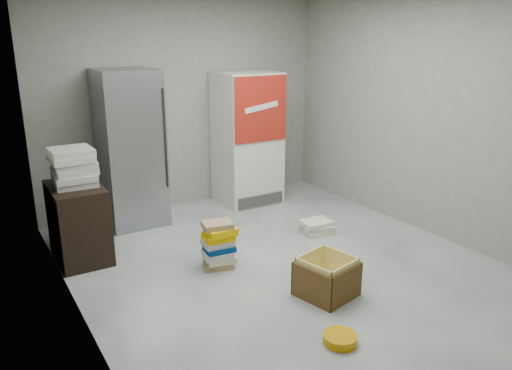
{
  "coord_description": "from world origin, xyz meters",
  "views": [
    {
      "loc": [
        -2.69,
        -3.73,
        2.29
      ],
      "look_at": [
        0.02,
        0.7,
        0.71
      ],
      "focal_mm": 35.0,
      "sensor_mm": 36.0,
      "label": 1
    }
  ],
  "objects_px": {
    "wood_shelf": "(78,222)",
    "phonebook_stack_main": "(219,245)",
    "coke_cooler": "(247,138)",
    "steel_fridge": "(130,149)",
    "cardboard_box": "(326,280)"
  },
  "relations": [
    {
      "from": "cardboard_box",
      "to": "coke_cooler",
      "type": "bearing_deg",
      "value": 61.28
    },
    {
      "from": "coke_cooler",
      "to": "wood_shelf",
      "type": "height_order",
      "value": "coke_cooler"
    },
    {
      "from": "coke_cooler",
      "to": "cardboard_box",
      "type": "relative_size",
      "value": 3.3
    },
    {
      "from": "steel_fridge",
      "to": "cardboard_box",
      "type": "xyz_separation_m",
      "value": [
        0.89,
        -2.71,
        -0.8
      ]
    },
    {
      "from": "coke_cooler",
      "to": "wood_shelf",
      "type": "relative_size",
      "value": 2.25
    },
    {
      "from": "steel_fridge",
      "to": "cardboard_box",
      "type": "height_order",
      "value": "steel_fridge"
    },
    {
      "from": "coke_cooler",
      "to": "steel_fridge",
      "type": "bearing_deg",
      "value": 179.82
    },
    {
      "from": "coke_cooler",
      "to": "phonebook_stack_main",
      "type": "bearing_deg",
      "value": -128.31
    },
    {
      "from": "wood_shelf",
      "to": "phonebook_stack_main",
      "type": "relative_size",
      "value": 1.65
    },
    {
      "from": "coke_cooler",
      "to": "phonebook_stack_main",
      "type": "relative_size",
      "value": 3.7
    },
    {
      "from": "phonebook_stack_main",
      "to": "coke_cooler",
      "type": "bearing_deg",
      "value": 62.7
    },
    {
      "from": "phonebook_stack_main",
      "to": "cardboard_box",
      "type": "relative_size",
      "value": 0.89
    },
    {
      "from": "wood_shelf",
      "to": "phonebook_stack_main",
      "type": "bearing_deg",
      "value": -40.02
    },
    {
      "from": "steel_fridge",
      "to": "cardboard_box",
      "type": "distance_m",
      "value": 2.96
    },
    {
      "from": "phonebook_stack_main",
      "to": "wood_shelf",
      "type": "bearing_deg",
      "value": 150.99
    }
  ]
}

